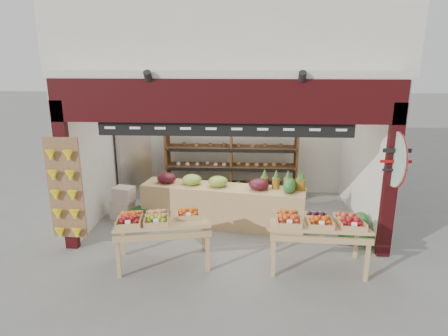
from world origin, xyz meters
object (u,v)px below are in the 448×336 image
back_shelving (231,153)px  watermelon_pile (358,232)px  mid_counter (222,204)px  display_table_left (156,221)px  refrigerator (135,158)px  display_table_right (318,223)px  cardboard_stack (134,208)px

back_shelving → watermelon_pile: (2.45, -2.19, -0.95)m
mid_counter → display_table_left: bearing=-121.4°
mid_counter → display_table_left: (-0.98, -1.61, 0.30)m
back_shelving → mid_counter: (-0.12, -1.58, -0.69)m
back_shelving → watermelon_pile: size_ratio=4.32×
back_shelving → display_table_left: size_ratio=1.88×
refrigerator → watermelon_pile: 5.41m
display_table_right → cardboard_stack: bearing=153.0°
back_shelving → display_table_left: 3.40m
cardboard_stack → mid_counter: bearing=-5.9°
cardboard_stack → display_table_right: display_table_right is taller
display_table_right → display_table_left: bearing=-179.8°
cardboard_stack → mid_counter: mid_counter is taller
cardboard_stack → display_table_right: size_ratio=0.69×
display_table_left → refrigerator: bearing=110.6°
back_shelving → watermelon_pile: bearing=-41.8°
display_table_right → watermelon_pile: bearing=46.5°
back_shelving → display_table_right: 3.54m
refrigerator → watermelon_pile: (4.81, -2.35, -0.76)m
refrigerator → display_table_right: bearing=-60.3°
back_shelving → cardboard_stack: back_shelving is taller
mid_counter → display_table_left: 1.91m
mid_counter → watermelon_pile: size_ratio=4.66×
display_table_left → display_table_right: bearing=0.2°
display_table_right → watermelon_pile: (0.93, 0.98, -0.59)m
refrigerator → mid_counter: 2.88m
refrigerator → display_table_left: refrigerator is taller
refrigerator → display_table_left: (1.26, -3.35, -0.19)m
refrigerator → display_table_left: bearing=-89.0°
refrigerator → mid_counter: (2.24, -1.74, -0.49)m
back_shelving → cardboard_stack: (-2.00, -1.38, -0.89)m
back_shelving → display_table_right: bearing=-64.5°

